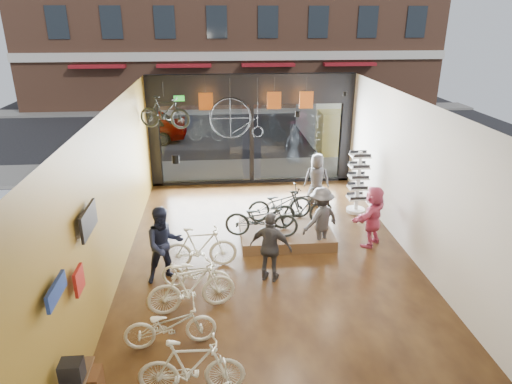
{
  "coord_description": "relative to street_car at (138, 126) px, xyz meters",
  "views": [
    {
      "loc": [
        -1.2,
        -9.37,
        5.62
      ],
      "look_at": [
        -0.25,
        1.4,
        1.41
      ],
      "focal_mm": 32.0,
      "sensor_mm": 36.0,
      "label": 1
    }
  ],
  "objects": [
    {
      "name": "ground_plane",
      "position": [
        4.85,
        -12.0,
        -0.77
      ],
      "size": [
        7.0,
        12.0,
        0.04
      ],
      "primitive_type": "cube",
      "color": "black",
      "rests_on": "ground"
    },
    {
      "name": "ceiling",
      "position": [
        4.85,
        -12.0,
        3.07
      ],
      "size": [
        7.0,
        12.0,
        0.04
      ],
      "primitive_type": "cube",
      "color": "black",
      "rests_on": "ground"
    },
    {
      "name": "wall_left",
      "position": [
        1.33,
        -12.0,
        1.15
      ],
      "size": [
        0.04,
        12.0,
        3.8
      ],
      "primitive_type": "cube",
      "color": "olive",
      "rests_on": "ground"
    },
    {
      "name": "wall_right",
      "position": [
        8.37,
        -12.0,
        1.15
      ],
      "size": [
        0.04,
        12.0,
        3.8
      ],
      "primitive_type": "cube",
      "color": "beige",
      "rests_on": "ground"
    },
    {
      "name": "storefront",
      "position": [
        4.85,
        -6.0,
        1.15
      ],
      "size": [
        7.0,
        0.26,
        3.8
      ],
      "primitive_type": null,
      "color": "black",
      "rests_on": "ground"
    },
    {
      "name": "exit_sign",
      "position": [
        2.45,
        -6.12,
        2.3
      ],
      "size": [
        0.35,
        0.06,
        0.18
      ],
      "primitive_type": "cube",
      "color": "#198C26",
      "rests_on": "storefront"
    },
    {
      "name": "street_road",
      "position": [
        4.85,
        3.0,
        -0.76
      ],
      "size": [
        30.0,
        18.0,
        0.02
      ],
      "primitive_type": "cube",
      "color": "black",
      "rests_on": "ground"
    },
    {
      "name": "sidewalk_near",
      "position": [
        4.85,
        -4.8,
        -0.69
      ],
      "size": [
        30.0,
        2.4,
        0.12
      ],
      "primitive_type": "cube",
      "color": "slate",
      "rests_on": "ground"
    },
    {
      "name": "sidewalk_far",
      "position": [
        4.85,
        7.0,
        -0.69
      ],
      "size": [
        30.0,
        2.0,
        0.12
      ],
      "primitive_type": "cube",
      "color": "slate",
      "rests_on": "ground"
    },
    {
      "name": "street_car",
      "position": [
        0.0,
        0.0,
        0.0
      ],
      "size": [
        4.41,
        1.77,
        1.5
      ],
      "primitive_type": "imported",
      "rotation": [
        0.0,
        0.0,
        -1.57
      ],
      "color": "gray",
      "rests_on": "street_road"
    },
    {
      "name": "box_truck",
      "position": [
        9.02,
        -1.0,
        0.61
      ],
      "size": [
        2.3,
        6.9,
        2.72
      ],
      "primitive_type": null,
      "color": "silver",
      "rests_on": "street_road"
    },
    {
      "name": "floor_bike_1",
      "position": [
        3.14,
        -15.69,
        -0.24
      ],
      "size": [
        1.7,
        0.52,
        1.01
      ],
      "primitive_type": "imported",
      "rotation": [
        0.0,
        0.0,
        1.54
      ],
      "color": "beige",
      "rests_on": "ground_plane"
    },
    {
      "name": "floor_bike_2",
      "position": [
        2.71,
        -14.51,
        -0.32
      ],
      "size": [
        1.7,
        0.75,
        0.87
      ],
      "primitive_type": "imported",
      "rotation": [
        0.0,
        0.0,
        1.68
      ],
      "color": "beige",
      "rests_on": "ground_plane"
    },
    {
      "name": "floor_bike_3",
      "position": [
        3.05,
        -13.48,
        -0.21
      ],
      "size": [
        1.86,
        0.88,
        1.08
      ],
      "primitive_type": "imported",
      "rotation": [
        0.0,
        0.0,
        1.79
      ],
      "color": "beige",
      "rests_on": "ground_plane"
    },
    {
      "name": "floor_bike_4",
      "position": [
        3.11,
        -12.74,
        -0.34
      ],
      "size": [
        1.66,
        0.96,
        0.82
      ],
      "primitive_type": "imported",
      "rotation": [
        0.0,
        0.0,
        1.29
      ],
      "color": "beige",
      "rests_on": "ground_plane"
    },
    {
      "name": "floor_bike_5",
      "position": [
        3.18,
        -11.79,
        -0.23
      ],
      "size": [
        1.75,
        0.58,
        1.04
      ],
      "primitive_type": "imported",
      "rotation": [
        0.0,
        0.0,
        1.63
      ],
      "color": "beige",
      "rests_on": "ground_plane"
    },
    {
      "name": "display_platform",
      "position": [
        5.4,
        -10.52,
        -0.6
      ],
      "size": [
        2.4,
        1.8,
        0.3
      ],
      "primitive_type": "cube",
      "color": "#4B3422",
      "rests_on": "ground_plane"
    },
    {
      "name": "display_bike_left",
      "position": [
        4.71,
        -10.89,
        0.04
      ],
      "size": [
        1.94,
        0.93,
        0.98
      ],
      "primitive_type": "imported",
      "rotation": [
        0.0,
        0.0,
        1.42
      ],
      "color": "black",
      "rests_on": "display_platform"
    },
    {
      "name": "display_bike_mid",
      "position": [
        5.86,
        -10.4,
        0.07
      ],
      "size": [
        1.81,
        0.87,
        1.05
      ],
      "primitive_type": "imported",
      "rotation": [
        0.0,
        0.0,
        1.79
      ],
      "color": "black",
      "rests_on": "display_platform"
    },
    {
      "name": "display_bike_right",
      "position": [
        5.32,
        -9.91,
        0.02
      ],
      "size": [
        1.88,
        0.88,
        0.95
      ],
      "primitive_type": "imported",
      "rotation": [
        0.0,
        0.0,
        1.71
      ],
      "color": "black",
      "rests_on": "display_platform"
    },
    {
      "name": "customer_1",
      "position": [
        2.42,
        -12.28,
        0.14
      ],
      "size": [
        1.04,
        0.93,
        1.77
      ],
      "primitive_type": "imported",
      "rotation": [
        0.0,
        0.0,
        0.36
      ],
      "color": "#161C33",
      "rests_on": "ground_plane"
    },
    {
      "name": "customer_2",
      "position": [
        4.76,
        -12.49,
        0.07
      ],
      "size": [
        1.04,
        0.74,
        1.64
      ],
      "primitive_type": "imported",
      "rotation": [
        0.0,
        0.0,
        2.74
      ],
      "color": "#3F3F44",
      "rests_on": "ground_plane"
    },
    {
      "name": "customer_3",
      "position": [
        6.19,
        -11.12,
        0.08
      ],
      "size": [
        1.24,
        1.07,
        1.66
      ],
      "primitive_type": "imported",
      "rotation": [
        0.0,
        0.0,
        3.66
      ],
      "color": "#3F3F44",
      "rests_on": "ground_plane"
    },
    {
      "name": "customer_4",
      "position": [
        6.72,
        -8.14,
        0.06
      ],
      "size": [
        0.88,
        0.67,
        1.62
      ],
      "primitive_type": "imported",
      "rotation": [
        0.0,
        0.0,
        2.93
      ],
      "color": "#3F3F44",
      "rests_on": "ground_plane"
    },
    {
      "name": "customer_5",
      "position": [
        7.57,
        -11.02,
        0.06
      ],
      "size": [
        1.39,
        1.41,
        1.62
      ],
      "primitive_type": "imported",
      "rotation": [
        0.0,
        0.0,
        3.94
      ],
      "color": "#CC4C72",
      "rests_on": "ground_plane"
    },
    {
      "name": "sunglasses_rack",
      "position": [
        7.8,
        -8.92,
        0.2
      ],
      "size": [
        0.57,
        0.47,
        1.91
      ],
      "primitive_type": null,
      "rotation": [
        0.0,
        0.0,
        -0.02
      ],
      "color": "white",
      "rests_on": "ground_plane"
    },
    {
      "name": "wall_merch",
      "position": [
        1.47,
        -15.5,
        0.55
      ],
      "size": [
        0.4,
        2.4,
        2.6
      ],
      "primitive_type": null,
      "color": "navy",
      "rests_on": "wall_left"
    },
    {
      "name": "penny_farthing",
      "position": [
        4.37,
        -7.02,
        1.75
      ],
      "size": [
        1.65,
        0.06,
        1.32
      ],
      "primitive_type": null,
      "color": "black",
      "rests_on": "ceiling"
    },
    {
      "name": "hung_bike",
      "position": [
        2.13,
        -7.8,
        2.17
      ],
      "size": [
        1.64,
        0.91,
        0.95
      ],
      "primitive_type": "imported",
      "rotation": [
        0.0,
        0.0,
        1.26
      ],
      "color": "black",
      "rests_on": "ceiling"
    },
    {
      "name": "jersey_left",
      "position": [
        3.33,
        -6.8,
        2.3
      ],
      "size": [
        0.45,
        0.03,
        0.55
      ],
      "primitive_type": "cube",
      "color": "#CC5919",
      "rests_on": "ceiling"
    },
    {
      "name": "jersey_mid",
      "position": [
        5.51,
        -6.8,
        2.3
      ],
      "size": [
        0.45,
        0.03,
        0.55
      ],
      "primitive_type": "cube",
      "color": "#CC5919",
      "rests_on": "ceiling"
    },
    {
      "name": "jersey_right",
      "position": [
        6.56,
        -6.8,
        2.3
      ],
      "size": [
        0.45,
        0.03,
        0.55
      ],
      "primitive_type": "cube",
      "color": "#CC5919",
      "rests_on": "ceiling"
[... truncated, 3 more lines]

